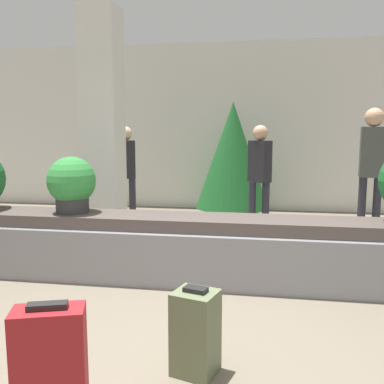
{
  "coord_description": "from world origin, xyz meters",
  "views": [
    {
      "loc": [
        0.7,
        -2.55,
        1.53
      ],
      "look_at": [
        0.0,
        1.67,
        0.92
      ],
      "focal_mm": 40.0,
      "sensor_mm": 36.0,
      "label": 1
    }
  ],
  "objects_px": {
    "suitcase_2": "(51,374)",
    "potted_plant_2": "(72,184)",
    "pillar": "(103,126)",
    "traveler_0": "(260,170)",
    "traveler_1": "(372,160)",
    "decorated_tree": "(233,155)",
    "traveler_2": "(126,167)",
    "suitcase_3": "(196,332)"
  },
  "relations": [
    {
      "from": "pillar",
      "to": "traveler_0",
      "type": "distance_m",
      "value": 2.36
    },
    {
      "from": "suitcase_2",
      "to": "traveler_1",
      "type": "bearing_deg",
      "value": 42.25
    },
    {
      "from": "potted_plant_2",
      "to": "traveler_2",
      "type": "distance_m",
      "value": 2.48
    },
    {
      "from": "potted_plant_2",
      "to": "traveler_1",
      "type": "relative_size",
      "value": 0.32
    },
    {
      "from": "potted_plant_2",
      "to": "traveler_2",
      "type": "relative_size",
      "value": 0.37
    },
    {
      "from": "traveler_1",
      "to": "suitcase_2",
      "type": "bearing_deg",
      "value": 66.97
    },
    {
      "from": "traveler_1",
      "to": "traveler_0",
      "type": "bearing_deg",
      "value": 2.0
    },
    {
      "from": "traveler_0",
      "to": "traveler_1",
      "type": "relative_size",
      "value": 0.88
    },
    {
      "from": "suitcase_3",
      "to": "potted_plant_2",
      "type": "bearing_deg",
      "value": 149.61
    },
    {
      "from": "traveler_2",
      "to": "decorated_tree",
      "type": "xyz_separation_m",
      "value": [
        1.68,
        0.83,
        0.16
      ]
    },
    {
      "from": "traveler_1",
      "to": "decorated_tree",
      "type": "xyz_separation_m",
      "value": [
        -2.03,
        1.23,
        -0.02
      ]
    },
    {
      "from": "pillar",
      "to": "potted_plant_2",
      "type": "bearing_deg",
      "value": -81.79
    },
    {
      "from": "traveler_1",
      "to": "decorated_tree",
      "type": "relative_size",
      "value": 0.91
    },
    {
      "from": "potted_plant_2",
      "to": "decorated_tree",
      "type": "xyz_separation_m",
      "value": [
        1.47,
        3.3,
        0.13
      ]
    },
    {
      "from": "potted_plant_2",
      "to": "traveler_1",
      "type": "distance_m",
      "value": 4.06
    },
    {
      "from": "pillar",
      "to": "decorated_tree",
      "type": "xyz_separation_m",
      "value": [
        1.68,
        1.79,
        -0.5
      ]
    },
    {
      "from": "potted_plant_2",
      "to": "traveler_1",
      "type": "height_order",
      "value": "traveler_1"
    },
    {
      "from": "pillar",
      "to": "suitcase_2",
      "type": "distance_m",
      "value": 4.29
    },
    {
      "from": "decorated_tree",
      "to": "traveler_2",
      "type": "bearing_deg",
      "value": -153.71
    },
    {
      "from": "traveler_1",
      "to": "decorated_tree",
      "type": "distance_m",
      "value": 2.37
    },
    {
      "from": "pillar",
      "to": "traveler_0",
      "type": "height_order",
      "value": "pillar"
    },
    {
      "from": "traveler_0",
      "to": "traveler_2",
      "type": "distance_m",
      "value": 2.18
    },
    {
      "from": "suitcase_3",
      "to": "traveler_0",
      "type": "bearing_deg",
      "value": 101.4
    },
    {
      "from": "pillar",
      "to": "potted_plant_2",
      "type": "relative_size",
      "value": 5.36
    },
    {
      "from": "suitcase_2",
      "to": "traveler_0",
      "type": "relative_size",
      "value": 0.44
    },
    {
      "from": "suitcase_3",
      "to": "suitcase_2",
      "type": "bearing_deg",
      "value": -114.75
    },
    {
      "from": "suitcase_3",
      "to": "traveler_1",
      "type": "distance_m",
      "value": 4.31
    },
    {
      "from": "traveler_0",
      "to": "traveler_1",
      "type": "height_order",
      "value": "traveler_1"
    },
    {
      "from": "potted_plant_2",
      "to": "traveler_1",
      "type": "xyz_separation_m",
      "value": [
        3.49,
        2.07,
        0.15
      ]
    },
    {
      "from": "suitcase_2",
      "to": "traveler_0",
      "type": "xyz_separation_m",
      "value": [
        0.96,
        4.59,
        0.61
      ]
    },
    {
      "from": "suitcase_2",
      "to": "traveler_2",
      "type": "bearing_deg",
      "value": 85.3
    },
    {
      "from": "traveler_2",
      "to": "traveler_1",
      "type": "bearing_deg",
      "value": -141.28
    },
    {
      "from": "potted_plant_2",
      "to": "traveler_0",
      "type": "bearing_deg",
      "value": 48.31
    },
    {
      "from": "traveler_0",
      "to": "traveler_2",
      "type": "bearing_deg",
      "value": 33.91
    },
    {
      "from": "decorated_tree",
      "to": "suitcase_2",
      "type": "bearing_deg",
      "value": -94.79
    },
    {
      "from": "traveler_2",
      "to": "decorated_tree",
      "type": "height_order",
      "value": "decorated_tree"
    },
    {
      "from": "potted_plant_2",
      "to": "decorated_tree",
      "type": "bearing_deg",
      "value": 66.08
    },
    {
      "from": "traveler_1",
      "to": "traveler_2",
      "type": "xyz_separation_m",
      "value": [
        -3.7,
        0.4,
        -0.18
      ]
    },
    {
      "from": "traveler_1",
      "to": "traveler_2",
      "type": "bearing_deg",
      "value": -0.01
    },
    {
      "from": "suitcase_2",
      "to": "potted_plant_2",
      "type": "xyz_separation_m",
      "value": [
        -0.99,
        2.4,
        0.63
      ]
    },
    {
      "from": "traveler_1",
      "to": "traveler_2",
      "type": "height_order",
      "value": "traveler_1"
    },
    {
      "from": "pillar",
      "to": "decorated_tree",
      "type": "distance_m",
      "value": 2.51
    }
  ]
}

